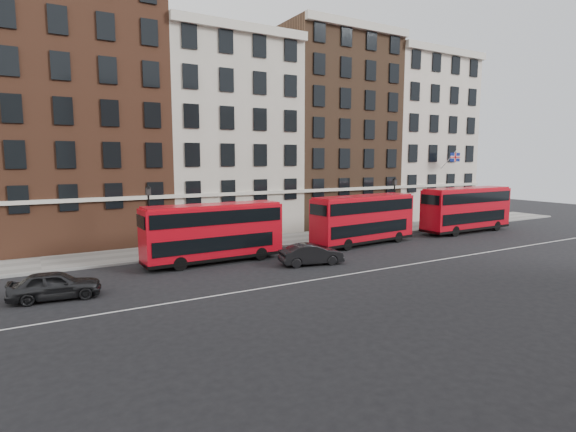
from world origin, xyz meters
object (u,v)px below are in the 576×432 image
bus_b (213,231)px  car_front (311,254)px  bus_c (363,218)px  car_rear (55,285)px  bus_d (466,208)px  traffic_light (469,204)px

bus_b → car_front: bearing=-36.4°
bus_c → car_rear: (-23.63, -3.75, -1.50)m
bus_b → bus_d: size_ratio=0.93×
car_rear → car_front: size_ratio=1.00×
bus_b → car_rear: size_ratio=2.25×
bus_c → car_front: 8.89m
car_front → bus_c: bearing=-51.4°
bus_c → bus_d: 13.13m
car_rear → bus_d: bearing=-77.8°
bus_c → car_rear: size_ratio=2.30×
bus_b → bus_d: 26.62m
bus_d → car_rear: bus_d is taller
bus_b → bus_c: 13.48m
bus_b → traffic_light: bearing=3.5°
car_front → bus_d: bearing=-67.5°
bus_b → bus_c: size_ratio=0.98×
bus_b → traffic_light: (30.47, 2.69, 0.21)m
bus_c → traffic_light: (16.98, 2.69, 0.19)m
bus_b → car_rear: bus_b is taller
bus_d → bus_c: bearing=178.7°
car_front → traffic_light: bearing=-63.2°
bus_c → car_front: (-7.82, -3.95, -1.53)m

